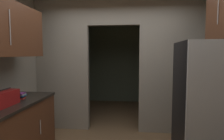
# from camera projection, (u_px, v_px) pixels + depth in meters

# --- Properties ---
(kitchen_partition) EXTENTS (3.46, 0.12, 2.75)m
(kitchen_partition) POSITION_uv_depth(u_px,v_px,m) (120.00, 59.00, 3.88)
(kitchen_partition) COLOR #9E998C
(kitchen_partition) RESTS_ON ground
(adjoining_room_shell) EXTENTS (3.46, 2.55, 2.75)m
(adjoining_room_shell) POSITION_uv_depth(u_px,v_px,m) (123.00, 61.00, 5.64)
(adjoining_room_shell) COLOR slate
(adjoining_room_shell) RESTS_ON ground
(refrigerator) EXTENTS (0.83, 0.79, 1.73)m
(refrigerator) POSITION_uv_depth(u_px,v_px,m) (211.00, 109.00, 2.48)
(refrigerator) COLOR black
(refrigerator) RESTS_ON ground
(lower_cabinet_run) EXTENTS (0.65, 1.96, 0.90)m
(lower_cabinet_run) POSITION_uv_depth(u_px,v_px,m) (2.00, 140.00, 2.52)
(lower_cabinet_run) COLOR brown
(lower_cabinet_run) RESTS_ON ground
(boombox) EXTENTS (0.21, 0.42, 0.22)m
(boombox) POSITION_uv_depth(u_px,v_px,m) (3.00, 99.00, 2.50)
(boombox) COLOR maroon
(boombox) RESTS_ON lower_cabinet_run
(book_stack) EXTENTS (0.13, 0.15, 0.09)m
(book_stack) POSITION_uv_depth(u_px,v_px,m) (21.00, 96.00, 2.90)
(book_stack) COLOR red
(book_stack) RESTS_ON lower_cabinet_run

